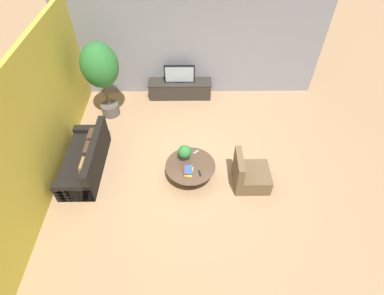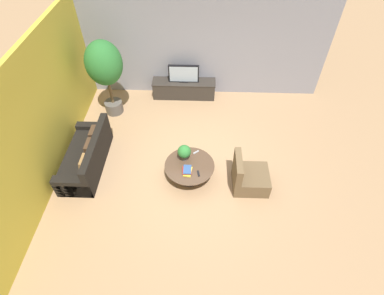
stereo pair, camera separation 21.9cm
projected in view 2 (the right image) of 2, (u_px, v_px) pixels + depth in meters
name	position (u px, v px, depth m)	size (l,w,h in m)	color
ground_plane	(193.00, 168.00, 7.33)	(24.00, 24.00, 0.00)	#9E7A56
back_wall_stone	(197.00, 46.00, 8.50)	(7.40, 0.12, 3.00)	gray
side_wall_left	(44.00, 113.00, 6.47)	(0.12, 7.40, 3.00)	gold
media_console	(184.00, 89.00, 9.18)	(1.91, 0.50, 0.53)	#2D2823
television	(184.00, 74.00, 8.80)	(0.90, 0.13, 0.54)	black
coffee_table	(190.00, 168.00, 6.97)	(1.15, 1.15, 0.40)	black
couch_by_wall	(87.00, 157.00, 7.21)	(0.84, 1.97, 0.84)	black
armchair_wicker	(248.00, 177.00, 6.80)	(0.80, 0.76, 0.86)	brown
potted_palm_tall	(105.00, 67.00, 7.77)	(0.96, 0.96, 2.20)	#514C47
potted_plant_tabletop	(184.00, 152.00, 6.85)	(0.31, 0.31, 0.41)	#514C47
book_stack	(187.00, 171.00, 6.72)	(0.23, 0.31, 0.08)	gold
remote_black	(198.00, 173.00, 6.70)	(0.04, 0.16, 0.02)	black
remote_silver	(196.00, 152.00, 7.15)	(0.04, 0.16, 0.02)	gray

